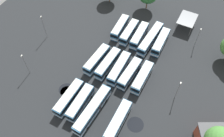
# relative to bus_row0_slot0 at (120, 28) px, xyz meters

# --- Properties ---
(ground_plane) EXTENTS (109.06, 109.06, 0.00)m
(ground_plane) POSITION_rel_bus_row0_slot0_xyz_m (16.14, 6.59, -1.86)
(ground_plane) COLOR black
(bus_row0_slot0) EXTENTS (10.75, 2.75, 3.52)m
(bus_row0_slot0) POSITION_rel_bus_row0_slot0_xyz_m (0.00, 0.00, 0.00)
(bus_row0_slot0) COLOR teal
(bus_row0_slot0) RESTS_ON ground_plane
(bus_row0_slot1) EXTENTS (10.77, 3.00, 3.52)m
(bus_row0_slot1) POSITION_rel_bus_row0_slot0_xyz_m (0.81, 3.72, -0.00)
(bus_row0_slot1) COLOR teal
(bus_row0_slot1) RESTS_ON ground_plane
(bus_row0_slot2) EXTENTS (11.10, 2.86, 3.52)m
(bus_row0_slot2) POSITION_rel_bus_row0_slot0_xyz_m (0.89, 7.35, 0.00)
(bus_row0_slot2) COLOR teal
(bus_row0_slot2) RESTS_ON ground_plane
(bus_row0_slot3) EXTENTS (14.89, 4.22, 3.52)m
(bus_row0_slot3) POSITION_rel_bus_row0_slot0_xyz_m (0.65, 11.22, 0.00)
(bus_row0_slot3) COLOR teal
(bus_row0_slot3) RESTS_ON ground_plane
(bus_row0_slot4) EXTENTS (11.22, 3.05, 3.52)m
(bus_row0_slot4) POSITION_rel_bus_row0_slot0_xyz_m (0.84, 14.68, 0.00)
(bus_row0_slot4) COLOR teal
(bus_row0_slot4) RESTS_ON ground_plane
(bus_row1_slot0) EXTENTS (11.50, 3.90, 3.52)m
(bus_row1_slot0) POSITION_rel_bus_row0_slot0_xyz_m (15.91, -0.82, 0.00)
(bus_row1_slot0) COLOR teal
(bus_row1_slot0) RESTS_ON ground_plane
(bus_row1_slot1) EXTENTS (11.66, 3.73, 3.52)m
(bus_row1_slot1) POSITION_rel_bus_row0_slot0_xyz_m (15.99, 2.91, 0.00)
(bus_row1_slot1) COLOR teal
(bus_row1_slot1) RESTS_ON ground_plane
(bus_row1_slot2) EXTENTS (11.59, 2.98, 3.52)m
(bus_row1_slot2) POSITION_rel_bus_row0_slot0_xyz_m (16.23, 6.68, 0.00)
(bus_row1_slot2) COLOR teal
(bus_row1_slot2) RESTS_ON ground_plane
(bus_row1_slot3) EXTENTS (11.00, 3.81, 3.52)m
(bus_row1_slot3) POSITION_rel_bus_row0_slot0_xyz_m (16.70, 10.22, 0.00)
(bus_row1_slot3) COLOR teal
(bus_row1_slot3) RESTS_ON ground_plane
(bus_row1_slot4) EXTENTS (10.85, 3.28, 3.52)m
(bus_row1_slot4) POSITION_rel_bus_row0_slot0_xyz_m (16.54, 14.06, -0.00)
(bus_row1_slot4) COLOR teal
(bus_row1_slot4) RESTS_ON ground_plane
(bus_row2_slot0) EXTENTS (11.35, 3.36, 3.52)m
(bus_row2_slot0) POSITION_rel_bus_row0_slot0_xyz_m (30.99, -1.61, 0.00)
(bus_row2_slot0) COLOR teal
(bus_row2_slot0) RESTS_ON ground_plane
(bus_row2_slot1) EXTENTS (10.81, 3.04, 3.52)m
(bus_row2_slot1) POSITION_rel_bus_row0_slot0_xyz_m (31.04, 1.86, -0.00)
(bus_row2_slot1) COLOR teal
(bus_row2_slot1) RESTS_ON ground_plane
(bus_row2_slot2) EXTENTS (14.88, 4.09, 3.52)m
(bus_row2_slot2) POSITION_rel_bus_row0_slot0_xyz_m (31.43, 5.75, 0.00)
(bus_row2_slot2) COLOR teal
(bus_row2_slot2) RESTS_ON ground_plane
(bus_row2_slot4) EXTENTS (11.74, 3.17, 3.52)m
(bus_row2_slot4) POSITION_rel_bus_row0_slot0_xyz_m (31.75, 13.05, 0.00)
(bus_row2_slot4) COLOR teal
(bus_row2_slot4) RESTS_ON ground_plane
(maintenance_shelter) EXTENTS (8.20, 5.98, 3.70)m
(maintenance_shelter) POSITION_rel_bus_row0_slot0_xyz_m (-11.81, 20.02, 1.62)
(maintenance_shelter) COLOR slate
(maintenance_shelter) RESTS_ON ground_plane
(lamp_post_far_corner) EXTENTS (0.56, 0.28, 8.95)m
(lamp_post_far_corner) POSITION_rel_bus_row0_slot0_xyz_m (12.73, -21.54, 3.03)
(lamp_post_far_corner) COLOR slate
(lamp_post_far_corner) RESTS_ON ground_plane
(lamp_post_by_building) EXTENTS (0.56, 0.28, 8.08)m
(lamp_post_by_building) POSITION_rel_bus_row0_slot0_xyz_m (27.62, -17.62, 2.59)
(lamp_post_by_building) COLOR slate
(lamp_post_by_building) RESTS_ON ground_plane
(lamp_post_near_entrance) EXTENTS (0.56, 0.28, 7.45)m
(lamp_post_near_entrance) POSITION_rel_bus_row0_slot0_xyz_m (-4.01, 25.02, 2.27)
(lamp_post_near_entrance) COLOR slate
(lamp_post_near_entrance) RESTS_ON ground_plane
(lamp_post_mid_lot) EXTENTS (0.56, 0.28, 7.47)m
(lamp_post_mid_lot) POSITION_rel_bus_row0_slot0_xyz_m (17.99, 24.31, 2.28)
(lamp_post_mid_lot) COLOR slate
(lamp_post_mid_lot) RESTS_ON ground_plane
(puddle_back_corner) EXTENTS (4.17, 4.17, 0.01)m
(puddle_back_corner) POSITION_rel_bus_row0_slot0_xyz_m (28.18, -4.66, -1.86)
(puddle_back_corner) COLOR black
(puddle_back_corner) RESTS_ON ground_plane
(puddle_centre_drain) EXTENTS (3.65, 3.65, 0.01)m
(puddle_centre_drain) POSITION_rel_bus_row0_slot0_xyz_m (28.71, -4.14, -1.86)
(puddle_centre_drain) COLOR black
(puddle_centre_drain) RESTS_ON ground_plane
(puddle_front_lane) EXTENTS (4.35, 4.35, 0.01)m
(puddle_front_lane) POSITION_rel_bus_row0_slot0_xyz_m (29.93, 17.23, -1.86)
(puddle_front_lane) COLOR black
(puddle_front_lane) RESTS_ON ground_plane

